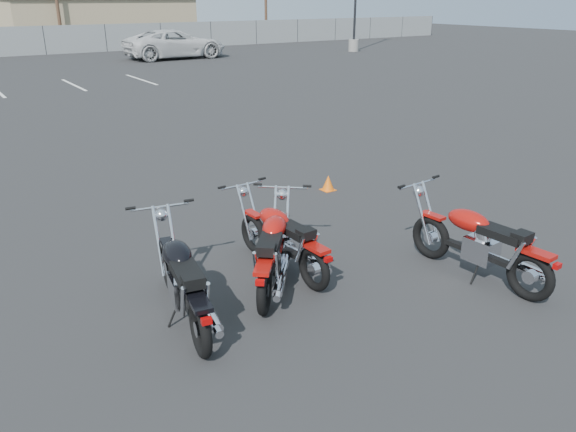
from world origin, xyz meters
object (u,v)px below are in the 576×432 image
motorcycle_front_red (273,251)px  motorcycle_third_red (283,239)px  motorcycle_rear_red (479,243)px  white_van (175,35)px  motorcycle_second_black (183,281)px

motorcycle_front_red → motorcycle_third_red: motorcycle_front_red is taller
motorcycle_rear_red → motorcycle_front_red: bearing=150.6°
motorcycle_front_red → white_van: bearing=69.3°
white_van → motorcycle_front_red: bearing=159.3°
motorcycle_second_black → motorcycle_rear_red: bearing=-17.6°
motorcycle_front_red → motorcycle_second_black: size_ratio=0.85×
motorcycle_third_red → white_van: size_ratio=0.29×
motorcycle_front_red → motorcycle_third_red: 0.44m
motorcycle_second_black → motorcycle_rear_red: size_ratio=0.99×
motorcycle_second_black → motorcycle_third_red: 1.71m
motorcycle_third_red → motorcycle_rear_red: size_ratio=0.93×
motorcycle_front_red → motorcycle_second_black: motorcycle_second_black is taller
motorcycle_front_red → white_van: (10.54, 27.96, 0.87)m
white_van → motorcycle_rear_red: bearing=164.4°
motorcycle_rear_red → motorcycle_second_black: bearing=162.4°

